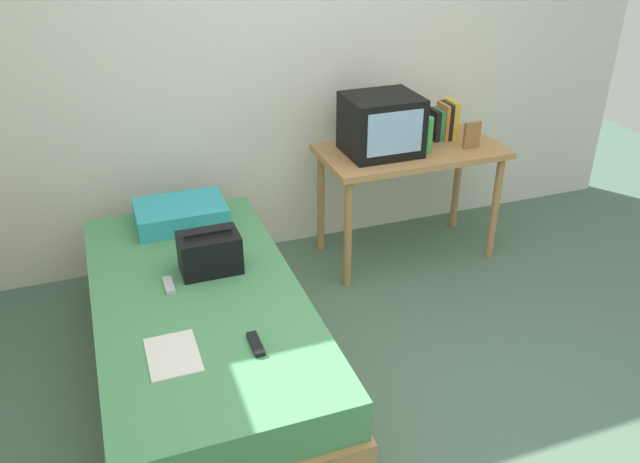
{
  "coord_description": "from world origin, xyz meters",
  "views": [
    {
      "loc": [
        -1.17,
        -1.91,
        2.25
      ],
      "look_at": [
        -0.09,
        1.07,
        0.54
      ],
      "focal_mm": 36.56,
      "sensor_mm": 36.0,
      "label": 1
    }
  ],
  "objects_px": {
    "tv": "(381,125)",
    "remote_dark": "(256,344)",
    "desk": "(410,163)",
    "pillow": "(181,214)",
    "bed": "(202,336)",
    "book_row": "(443,122)",
    "remote_silver": "(169,285)",
    "picture_frame": "(472,135)",
    "magazine": "(173,355)",
    "handbag": "(210,252)",
    "water_bottle": "(427,135)"
  },
  "relations": [
    {
      "from": "tv",
      "to": "remote_dark",
      "type": "xyz_separation_m",
      "value": [
        -1.15,
        -1.28,
        -0.42
      ]
    },
    {
      "from": "tv",
      "to": "remote_dark",
      "type": "distance_m",
      "value": 1.78
    },
    {
      "from": "desk",
      "to": "pillow",
      "type": "relative_size",
      "value": 2.31
    },
    {
      "from": "desk",
      "to": "bed",
      "type": "bearing_deg",
      "value": -152.55
    },
    {
      "from": "remote_dark",
      "to": "desk",
      "type": "bearing_deg",
      "value": 43.12
    },
    {
      "from": "tv",
      "to": "bed",
      "type": "bearing_deg",
      "value": -148.79
    },
    {
      "from": "book_row",
      "to": "remote_dark",
      "type": "distance_m",
      "value": 2.18
    },
    {
      "from": "remote_silver",
      "to": "desk",
      "type": "bearing_deg",
      "value": 23.04
    },
    {
      "from": "tv",
      "to": "pillow",
      "type": "bearing_deg",
      "value": -177.86
    },
    {
      "from": "picture_frame",
      "to": "pillow",
      "type": "height_order",
      "value": "picture_frame"
    },
    {
      "from": "desk",
      "to": "picture_frame",
      "type": "bearing_deg",
      "value": -19.25
    },
    {
      "from": "magazine",
      "to": "remote_dark",
      "type": "relative_size",
      "value": 1.86
    },
    {
      "from": "handbag",
      "to": "remote_silver",
      "type": "bearing_deg",
      "value": -157.94
    },
    {
      "from": "desk",
      "to": "handbag",
      "type": "relative_size",
      "value": 3.87
    },
    {
      "from": "tv",
      "to": "magazine",
      "type": "height_order",
      "value": "tv"
    },
    {
      "from": "tv",
      "to": "book_row",
      "type": "height_order",
      "value": "tv"
    },
    {
      "from": "remote_dark",
      "to": "remote_silver",
      "type": "height_order",
      "value": "same"
    },
    {
      "from": "pillow",
      "to": "remote_silver",
      "type": "distance_m",
      "value": 0.68
    },
    {
      "from": "remote_silver",
      "to": "book_row",
      "type": "bearing_deg",
      "value": 22.6
    },
    {
      "from": "bed",
      "to": "picture_frame",
      "type": "height_order",
      "value": "picture_frame"
    },
    {
      "from": "bed",
      "to": "picture_frame",
      "type": "xyz_separation_m",
      "value": [
        1.88,
        0.67,
        0.59
      ]
    },
    {
      "from": "water_bottle",
      "to": "remote_silver",
      "type": "relative_size",
      "value": 1.53
    },
    {
      "from": "water_bottle",
      "to": "pillow",
      "type": "bearing_deg",
      "value": 178.64
    },
    {
      "from": "tv",
      "to": "water_bottle",
      "type": "distance_m",
      "value": 0.29
    },
    {
      "from": "picture_frame",
      "to": "remote_silver",
      "type": "xyz_separation_m",
      "value": [
        -2.0,
        -0.58,
        -0.32
      ]
    },
    {
      "from": "remote_dark",
      "to": "bed",
      "type": "bearing_deg",
      "value": 107.78
    },
    {
      "from": "desk",
      "to": "handbag",
      "type": "height_order",
      "value": "desk"
    },
    {
      "from": "bed",
      "to": "tv",
      "type": "bearing_deg",
      "value": 31.21
    },
    {
      "from": "bed",
      "to": "magazine",
      "type": "height_order",
      "value": "magazine"
    },
    {
      "from": "bed",
      "to": "tv",
      "type": "xyz_separation_m",
      "value": [
        1.31,
        0.79,
        0.69
      ]
    },
    {
      "from": "bed",
      "to": "remote_dark",
      "type": "xyz_separation_m",
      "value": [
        0.16,
        -0.49,
        0.27
      ]
    },
    {
      "from": "tv",
      "to": "handbag",
      "type": "height_order",
      "value": "tv"
    },
    {
      "from": "remote_dark",
      "to": "remote_silver",
      "type": "xyz_separation_m",
      "value": [
        -0.28,
        0.58,
        0.0
      ]
    },
    {
      "from": "picture_frame",
      "to": "desk",
      "type": "bearing_deg",
      "value": 160.75
    },
    {
      "from": "water_bottle",
      "to": "desk",
      "type": "bearing_deg",
      "value": 124.92
    },
    {
      "from": "tv",
      "to": "pillow",
      "type": "relative_size",
      "value": 0.88
    },
    {
      "from": "picture_frame",
      "to": "handbag",
      "type": "distance_m",
      "value": 1.86
    },
    {
      "from": "desk",
      "to": "book_row",
      "type": "bearing_deg",
      "value": 19.9
    },
    {
      "from": "remote_dark",
      "to": "remote_silver",
      "type": "relative_size",
      "value": 1.08
    },
    {
      "from": "remote_dark",
      "to": "remote_silver",
      "type": "bearing_deg",
      "value": 115.5
    },
    {
      "from": "pillow",
      "to": "remote_dark",
      "type": "bearing_deg",
      "value": -84.99
    },
    {
      "from": "book_row",
      "to": "remote_dark",
      "type": "xyz_separation_m",
      "value": [
        -1.64,
        -1.38,
        -0.35
      ]
    },
    {
      "from": "pillow",
      "to": "bed",
      "type": "bearing_deg",
      "value": -93.73
    },
    {
      "from": "water_bottle",
      "to": "remote_dark",
      "type": "height_order",
      "value": "water_bottle"
    },
    {
      "from": "book_row",
      "to": "pillow",
      "type": "xyz_separation_m",
      "value": [
        -1.75,
        -0.15,
        -0.3
      ]
    },
    {
      "from": "desk",
      "to": "magazine",
      "type": "xyz_separation_m",
      "value": [
        -1.71,
        -1.23,
        -0.14
      ]
    },
    {
      "from": "desk",
      "to": "pillow",
      "type": "height_order",
      "value": "desk"
    },
    {
      "from": "book_row",
      "to": "magazine",
      "type": "relative_size",
      "value": 0.85
    },
    {
      "from": "picture_frame",
      "to": "handbag",
      "type": "height_order",
      "value": "picture_frame"
    },
    {
      "from": "book_row",
      "to": "remote_dark",
      "type": "bearing_deg",
      "value": -139.96
    }
  ]
}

